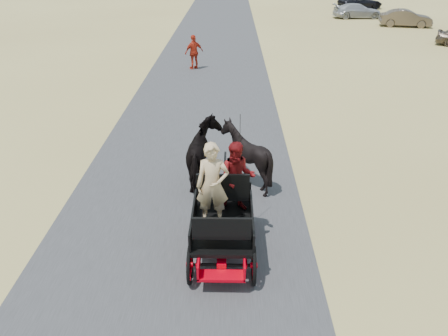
{
  "coord_description": "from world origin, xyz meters",
  "views": [
    {
      "loc": [
        1.2,
        -7.13,
        5.94
      ],
      "look_at": [
        1.04,
        1.94,
        1.2
      ],
      "focal_mm": 35.0,
      "sensor_mm": 36.0,
      "label": 1
    }
  ],
  "objects_px": {
    "carriage": "(223,238)",
    "horse_left": "(204,155)",
    "car_b": "(406,18)",
    "pedestrian": "(194,52)",
    "car_d": "(360,2)",
    "car_c": "(357,11)",
    "horse_right": "(246,156)"
  },
  "relations": [
    {
      "from": "carriage",
      "to": "horse_left",
      "type": "xyz_separation_m",
      "value": [
        -0.55,
        3.0,
        0.49
      ]
    },
    {
      "from": "car_b",
      "to": "pedestrian",
      "type": "bearing_deg",
      "value": 140.86
    },
    {
      "from": "car_b",
      "to": "car_d",
      "type": "relative_size",
      "value": 0.91
    },
    {
      "from": "pedestrian",
      "to": "car_c",
      "type": "xyz_separation_m",
      "value": [
        12.62,
        16.93,
        -0.27
      ]
    },
    {
      "from": "horse_right",
      "to": "car_b",
      "type": "distance_m",
      "value": 27.99
    },
    {
      "from": "carriage",
      "to": "horse_right",
      "type": "distance_m",
      "value": 3.09
    },
    {
      "from": "carriage",
      "to": "horse_right",
      "type": "bearing_deg",
      "value": 79.61
    },
    {
      "from": "horse_right",
      "to": "car_c",
      "type": "bearing_deg",
      "value": -109.58
    },
    {
      "from": "horse_left",
      "to": "car_b",
      "type": "height_order",
      "value": "horse_left"
    },
    {
      "from": "car_c",
      "to": "horse_left",
      "type": "bearing_deg",
      "value": 154.99
    },
    {
      "from": "pedestrian",
      "to": "car_b",
      "type": "distance_m",
      "value": 19.93
    },
    {
      "from": "car_b",
      "to": "carriage",
      "type": "bearing_deg",
      "value": 165.01
    },
    {
      "from": "car_b",
      "to": "car_c",
      "type": "height_order",
      "value": "car_b"
    },
    {
      "from": "horse_right",
      "to": "car_b",
      "type": "height_order",
      "value": "horse_right"
    },
    {
      "from": "car_b",
      "to": "car_d",
      "type": "distance_m",
      "value": 10.02
    },
    {
      "from": "carriage",
      "to": "horse_right",
      "type": "relative_size",
      "value": 1.41
    },
    {
      "from": "horse_right",
      "to": "car_b",
      "type": "relative_size",
      "value": 0.45
    },
    {
      "from": "carriage",
      "to": "pedestrian",
      "type": "bearing_deg",
      "value": 96.74
    },
    {
      "from": "carriage",
      "to": "pedestrian",
      "type": "relative_size",
      "value": 1.39
    },
    {
      "from": "horse_right",
      "to": "car_c",
      "type": "distance_m",
      "value": 30.72
    },
    {
      "from": "car_d",
      "to": "carriage",
      "type": "bearing_deg",
      "value": 149.38
    },
    {
      "from": "car_d",
      "to": "pedestrian",
      "type": "bearing_deg",
      "value": 135.56
    },
    {
      "from": "car_d",
      "to": "car_c",
      "type": "bearing_deg",
      "value": 151.06
    },
    {
      "from": "horse_left",
      "to": "horse_right",
      "type": "xyz_separation_m",
      "value": [
        1.1,
        0.0,
        0.0
      ]
    },
    {
      "from": "carriage",
      "to": "car_d",
      "type": "xyz_separation_m",
      "value": [
        12.61,
        37.79,
        0.22
      ]
    },
    {
      "from": "carriage",
      "to": "car_d",
      "type": "distance_m",
      "value": 39.84
    },
    {
      "from": "pedestrian",
      "to": "car_d",
      "type": "distance_m",
      "value": 26.94
    },
    {
      "from": "carriage",
      "to": "horse_left",
      "type": "height_order",
      "value": "horse_left"
    },
    {
      "from": "pedestrian",
      "to": "horse_left",
      "type": "bearing_deg",
      "value": 63.24
    },
    {
      "from": "car_c",
      "to": "car_d",
      "type": "height_order",
      "value": "car_c"
    },
    {
      "from": "carriage",
      "to": "car_d",
      "type": "bearing_deg",
      "value": 71.55
    },
    {
      "from": "pedestrian",
      "to": "car_b",
      "type": "relative_size",
      "value": 0.45
    }
  ]
}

